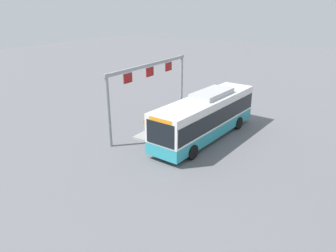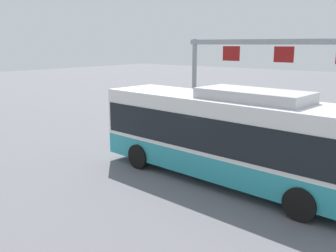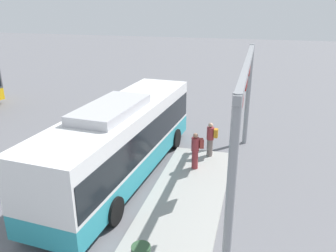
# 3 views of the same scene
# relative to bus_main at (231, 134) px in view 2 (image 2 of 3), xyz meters

# --- Properties ---
(ground_plane) EXTENTS (120.00, 120.00, 0.00)m
(ground_plane) POSITION_rel_bus_main_xyz_m (0.01, -0.00, -1.81)
(ground_plane) COLOR slate
(platform_curb) EXTENTS (10.00, 2.80, 0.16)m
(platform_curb) POSITION_rel_bus_main_xyz_m (-1.80, -3.02, -1.73)
(platform_curb) COLOR #9E9E99
(platform_curb) RESTS_ON ground
(bus_main) EXTENTS (10.95, 3.26, 3.46)m
(bus_main) POSITION_rel_bus_main_xyz_m (0.00, 0.00, 0.00)
(bus_main) COLOR teal
(bus_main) RESTS_ON ground
(person_boarding) EXTENTS (0.35, 0.53, 1.67)m
(person_boarding) POSITION_rel_bus_main_xyz_m (2.64, -3.37, -0.76)
(person_boarding) COLOR slate
(person_boarding) RESTS_ON platform_curb
(person_waiting_near) EXTENTS (0.49, 0.60, 1.67)m
(person_waiting_near) POSITION_rel_bus_main_xyz_m (1.19, -2.93, -0.76)
(person_waiting_near) COLOR maroon
(person_waiting_near) RESTS_ON platform_curb
(platform_sign_gantry) EXTENTS (10.06, 0.24, 5.20)m
(platform_sign_gantry) POSITION_rel_bus_main_xyz_m (0.24, -4.86, 1.98)
(platform_sign_gantry) COLOR gray
(platform_sign_gantry) RESTS_ON ground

